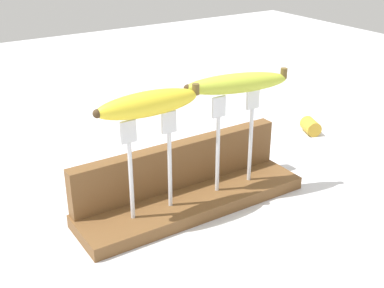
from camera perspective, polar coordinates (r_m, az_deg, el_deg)
name	(u,v)px	position (r m, az deg, el deg)	size (l,w,h in m)	color
ground_plane	(192,206)	(0.91, 0.00, -7.05)	(3.00, 3.00, 0.00)	silver
wooden_board	(192,201)	(0.91, 0.00, -6.43)	(0.42, 0.12, 0.02)	brown
board_backstop	(179,165)	(0.91, -1.51, -2.33)	(0.41, 0.03, 0.08)	brown
fork_stand_left	(150,156)	(0.81, -4.74, -1.35)	(0.10, 0.01, 0.17)	silver
fork_stand_right	(235,131)	(0.89, 4.88, 1.43)	(0.10, 0.01, 0.18)	silver
banana_raised_left	(148,104)	(0.78, -4.97, 4.55)	(0.18, 0.04, 0.04)	yellow
banana_raised_right	(237,83)	(0.86, 5.08, 6.85)	(0.19, 0.08, 0.04)	#B2C138
banana_chunk_near	(310,126)	(1.24, 13.21, 1.97)	(0.05, 0.06, 0.04)	gold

